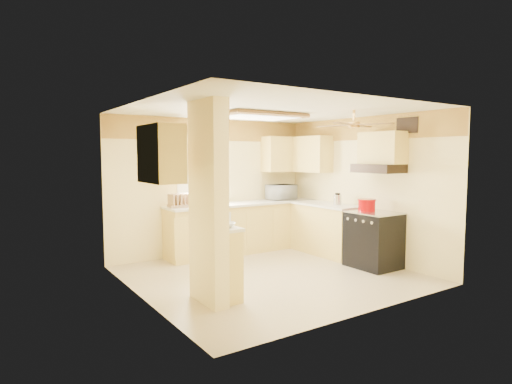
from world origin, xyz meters
TOP-DOWN VIEW (x-y plane):
  - floor at (0.00, 0.00)m, footprint 4.00×4.00m
  - ceiling at (0.00, 0.00)m, footprint 4.00×4.00m
  - wall_back at (0.00, 1.90)m, footprint 4.00×0.00m
  - wall_front at (0.00, -1.90)m, footprint 4.00×0.00m
  - wall_left at (-2.00, 0.00)m, footprint 0.00×3.80m
  - wall_right at (2.00, 0.00)m, footprint 0.00×3.80m
  - wallpaper_border at (0.00, 1.88)m, footprint 4.00×0.02m
  - partition_column at (-1.35, -0.55)m, footprint 0.20×0.70m
  - partition_ledge at (-1.13, -0.55)m, footprint 0.25×0.55m
  - ledge_top at (-1.13, -0.55)m, footprint 0.28×0.58m
  - lower_cabinets_back at (0.50, 1.60)m, footprint 3.00×0.60m
  - lower_cabinets_right at (1.70, 0.60)m, footprint 0.60×1.40m
  - countertop_back at (0.50, 1.59)m, footprint 3.04×0.64m
  - countertop_right at (1.69, 0.60)m, footprint 0.64×1.44m
  - dishwasher_panel at (-0.25, 1.29)m, footprint 0.58×0.02m
  - window at (-0.25, 1.89)m, footprint 0.92×0.02m
  - upper_cab_back_left at (-0.85, 1.72)m, footprint 0.60×0.35m
  - upper_cab_back_right at (1.55, 1.72)m, footprint 0.90×0.35m
  - upper_cab_right at (1.82, 1.25)m, footprint 0.35×1.00m
  - upper_cab_left_wall at (-1.82, -0.25)m, footprint 0.35×0.75m
  - upper_cab_over_stove at (1.82, -0.55)m, footprint 0.35×0.76m
  - stove at (1.67, -0.55)m, footprint 0.68×0.77m
  - range_hood at (1.74, -0.55)m, footprint 0.50×0.76m
  - poster_menu at (-1.24, -0.55)m, footprint 0.02×0.42m
  - poster_nashville at (-1.24, -0.55)m, footprint 0.02×0.42m
  - ceiling_light_panel at (0.10, 0.50)m, footprint 1.35×0.95m
  - ceiling_fan at (1.00, -0.70)m, footprint 1.15×1.15m
  - vent_grate at (1.98, -0.90)m, footprint 0.02×0.40m
  - microwave at (1.41, 1.62)m, footprint 0.56×0.39m
  - bowl at (-1.13, -0.62)m, footprint 0.30×0.30m
  - dutch_oven at (1.64, -0.42)m, footprint 0.30×0.30m
  - kettle at (1.71, 0.33)m, footprint 0.14×0.14m
  - dish_rack at (-0.78, 1.61)m, footprint 0.43×0.34m
  - utensil_crock at (-0.13, 1.71)m, footprint 0.10×0.10m

SIDE VIEW (x-z plane):
  - floor at x=0.00m, z-range 0.00..0.00m
  - dishwasher_panel at x=-0.25m, z-range 0.03..0.83m
  - partition_ledge at x=-1.13m, z-range 0.00..0.90m
  - lower_cabinets_back at x=0.50m, z-range 0.00..0.90m
  - lower_cabinets_right at x=1.70m, z-range 0.00..0.90m
  - stove at x=1.67m, z-range 0.00..0.92m
  - ledge_top at x=-1.13m, z-range 0.90..0.94m
  - countertop_back at x=0.50m, z-range 0.90..0.94m
  - countertop_right at x=1.69m, z-range 0.90..0.94m
  - bowl at x=-1.13m, z-range 0.94..1.00m
  - utensil_crock at x=-0.13m, z-range 0.91..1.11m
  - dutch_oven at x=1.64m, z-range 0.92..1.12m
  - dish_rack at x=-0.78m, z-range 0.91..1.14m
  - kettle at x=1.71m, z-range 0.93..1.15m
  - microwave at x=1.41m, z-range 0.94..1.24m
  - poster_nashville at x=-1.24m, z-range 0.92..1.48m
  - wall_back at x=0.00m, z-range -0.75..3.25m
  - wall_front at x=0.00m, z-range -0.75..3.25m
  - wall_left at x=-2.00m, z-range -0.65..3.15m
  - wall_right at x=2.00m, z-range -0.65..3.15m
  - partition_column at x=-1.35m, z-range 0.00..2.50m
  - window at x=-0.25m, z-range 1.04..2.06m
  - range_hood at x=1.74m, z-range 1.55..1.69m
  - upper_cab_back_left at x=-0.85m, z-range 1.50..2.20m
  - upper_cab_back_right at x=1.55m, z-range 1.50..2.20m
  - upper_cab_right at x=1.82m, z-range 1.50..2.20m
  - upper_cab_left_wall at x=-1.82m, z-range 1.50..2.20m
  - poster_menu at x=-1.24m, z-range 1.57..2.14m
  - upper_cab_over_stove at x=1.82m, z-range 1.69..2.21m
  - ceiling_fan at x=1.00m, z-range 2.16..2.42m
  - wallpaper_border at x=0.00m, z-range 2.10..2.50m
  - vent_grate at x=1.98m, z-range 2.17..2.42m
  - ceiling_light_panel at x=0.10m, z-range 2.42..2.49m
  - ceiling at x=0.00m, z-range 2.50..2.50m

